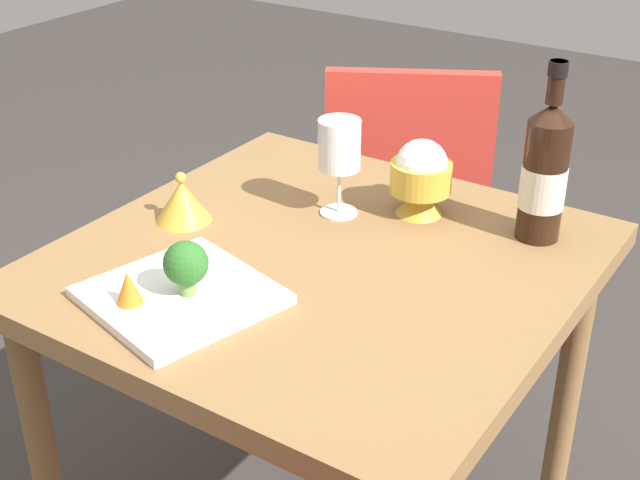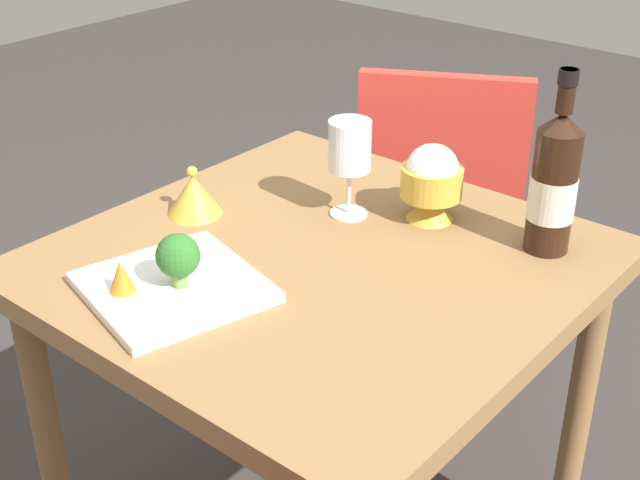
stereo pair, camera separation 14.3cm
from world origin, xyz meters
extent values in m
cube|color=olive|center=(0.00, 0.00, 0.72)|extent=(0.82, 0.82, 0.04)
cylinder|color=olive|center=(0.35, -0.35, 0.35)|extent=(0.05, 0.05, 0.70)
cylinder|color=olive|center=(-0.35, 0.35, 0.35)|extent=(0.05, 0.05, 0.70)
cylinder|color=olive|center=(0.35, 0.35, 0.35)|extent=(0.05, 0.05, 0.70)
cube|color=red|center=(0.84, 0.28, 0.44)|extent=(0.54, 0.54, 0.02)
cube|color=red|center=(0.68, 0.20, 0.65)|extent=(0.23, 0.37, 0.40)
cylinder|color=black|center=(0.91, 0.51, 0.21)|extent=(0.03, 0.03, 0.43)
cylinder|color=black|center=(1.07, 0.21, 0.21)|extent=(0.03, 0.03, 0.43)
cylinder|color=black|center=(0.61, 0.35, 0.21)|extent=(0.03, 0.03, 0.43)
cylinder|color=black|center=(0.77, 0.05, 0.21)|extent=(0.03, 0.03, 0.43)
cylinder|color=black|center=(0.26, -0.27, 0.85)|extent=(0.07, 0.07, 0.21)
cone|color=black|center=(0.26, -0.27, 0.97)|extent=(0.07, 0.07, 0.03)
cylinder|color=black|center=(0.26, -0.27, 1.02)|extent=(0.03, 0.03, 0.07)
cylinder|color=black|center=(0.26, -0.27, 1.04)|extent=(0.03, 0.03, 0.02)
cylinder|color=silver|center=(0.26, -0.27, 0.84)|extent=(0.08, 0.08, 0.07)
cylinder|color=white|center=(0.15, 0.06, 0.75)|extent=(0.07, 0.07, 0.00)
cylinder|color=white|center=(0.15, 0.06, 0.79)|extent=(0.01, 0.01, 0.08)
cylinder|color=white|center=(0.15, 0.06, 0.88)|extent=(0.08, 0.08, 0.09)
cone|color=gold|center=(0.23, -0.06, 0.77)|extent=(0.08, 0.08, 0.04)
cylinder|color=gold|center=(0.23, -0.06, 0.82)|extent=(0.11, 0.11, 0.05)
sphere|color=white|center=(0.23, -0.06, 0.84)|extent=(0.09, 0.09, 0.09)
cone|color=gold|center=(-0.02, 0.28, 0.78)|extent=(0.10, 0.10, 0.07)
sphere|color=gold|center=(-0.02, 0.28, 0.83)|extent=(0.02, 0.02, 0.02)
cube|color=white|center=(-0.23, 0.10, 0.75)|extent=(0.31, 0.31, 0.02)
cylinder|color=#729E4C|center=(-0.23, 0.09, 0.77)|extent=(0.03, 0.03, 0.03)
sphere|color=#2D6B28|center=(-0.23, 0.09, 0.81)|extent=(0.07, 0.07, 0.07)
cone|color=orange|center=(-0.30, 0.14, 0.79)|extent=(0.04, 0.04, 0.05)
camera|label=1|loc=(-1.06, -0.70, 1.45)|focal=49.19mm
camera|label=2|loc=(-0.97, -0.81, 1.45)|focal=49.19mm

